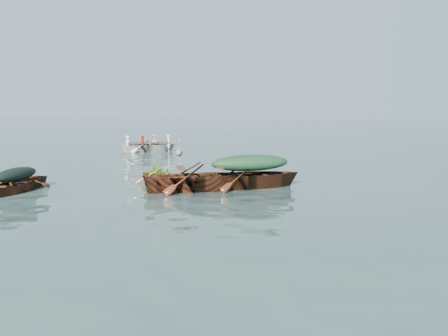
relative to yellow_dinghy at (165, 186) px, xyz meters
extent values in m
plane|color=#364C47|center=(0.88, -1.00, 0.00)|extent=(140.00, 140.00, 0.00)
imported|color=gold|center=(0.00, 0.00, 0.00)|extent=(3.11, 3.44, 0.88)
imported|color=#452010|center=(-4.25, -1.33, 0.00)|extent=(1.44, 3.30, 0.77)
imported|color=#4C2C11|center=(2.73, 0.05, 0.00)|extent=(4.80, 2.95, 1.09)
imported|color=brown|center=(1.22, -0.51, 0.00)|extent=(5.02, 2.97, 1.15)
imported|color=silver|center=(-3.33, 9.95, 0.00)|extent=(4.38, 2.85, 1.00)
ellipsoid|color=black|center=(-4.25, -1.33, 0.59)|extent=(0.79, 1.82, 0.40)
ellipsoid|color=#16361D|center=(2.73, 0.05, 0.80)|extent=(2.64, 1.62, 0.52)
imported|color=#376C1C|center=(-0.31, 0.45, 0.74)|extent=(1.10, 1.14, 0.60)
imported|color=white|center=(-3.33, 9.95, 0.88)|extent=(3.17, 2.23, 0.76)
camera|label=1|loc=(3.34, -13.55, 2.61)|focal=35.00mm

